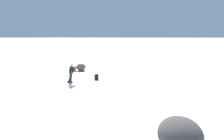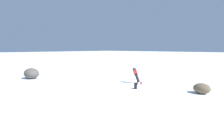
{
  "view_description": "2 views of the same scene",
  "coord_description": "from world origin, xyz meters",
  "views": [
    {
      "loc": [
        17.62,
        3.65,
        4.05
      ],
      "look_at": [
        1.28,
        3.47,
        1.23
      ],
      "focal_mm": 35.0,
      "sensor_mm": 36.0,
      "label": 1
    },
    {
      "loc": [
        -9.04,
        13.97,
        3.37
      ],
      "look_at": [
        1.32,
        2.71,
        1.46
      ],
      "focal_mm": 28.0,
      "sensor_mm": 36.0,
      "label": 2
    }
  ],
  "objects": [
    {
      "name": "ground_plane",
      "position": [
        0.0,
        0.0,
        0.0
      ],
      "size": [
        300.0,
        300.0,
        0.0
      ],
      "primitive_type": "plane",
      "color": "white"
    },
    {
      "name": "exposed_boulder_0",
      "position": [
        10.57,
        5.92,
        0.58
      ],
      "size": [
        1.8,
        1.53,
        1.17
      ],
      "primitive_type": "ellipsoid",
      "color": "#4C4742",
      "rests_on": "ground"
    },
    {
      "name": "skier",
      "position": [
        0.51,
        0.21,
        0.93
      ],
      "size": [
        1.48,
        1.63,
        1.72
      ],
      "rotation": [
        0.0,
        0.0,
        0.58
      ],
      "color": "black",
      "rests_on": "ground"
    },
    {
      "name": "exposed_boulder_1",
      "position": [
        -5.35,
        0.07,
        0.39
      ],
      "size": [
        1.21,
        1.03,
        0.79
      ],
      "primitive_type": "ellipsoid",
      "color": "brown",
      "rests_on": "ground"
    },
    {
      "name": "spare_backpack",
      "position": [
        -0.8,
        2.1,
        0.24
      ],
      "size": [
        0.36,
        0.37,
        0.5
      ],
      "rotation": [
        0.0,
        0.0,
        5.41
      ],
      "color": "black",
      "rests_on": "ground"
    }
  ]
}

